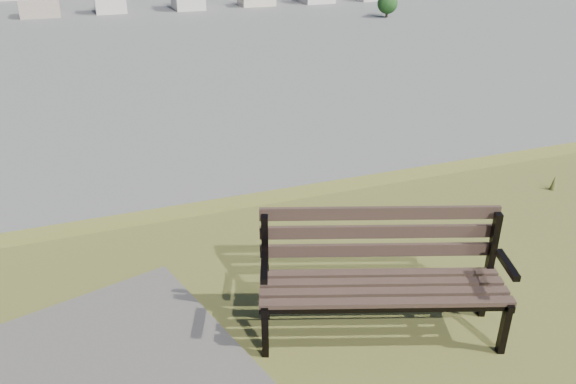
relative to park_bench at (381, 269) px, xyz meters
name	(u,v)px	position (x,y,z in m)	size (l,w,h in m)	color
park_bench	(381,269)	(0.00, 0.00, 0.00)	(1.88, 1.13, 0.94)	#412E25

